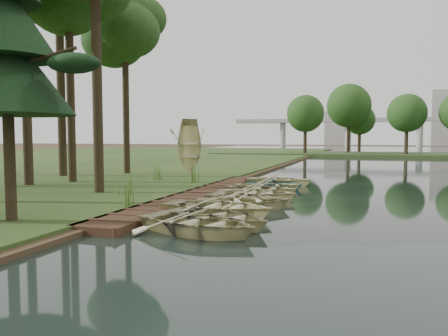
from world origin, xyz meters
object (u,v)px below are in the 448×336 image
(rowboat_2, at_px, (217,205))
(stored_rowboat, at_px, (189,170))
(rowboat_0, at_px, (197,220))
(rowboat_1, at_px, (217,214))
(pine_tree, at_px, (6,43))
(boardwalk, at_px, (198,196))

(rowboat_2, height_order, stored_rowboat, stored_rowboat)
(rowboat_2, bearing_deg, rowboat_0, -168.60)
(rowboat_0, relative_size, rowboat_1, 1.04)
(rowboat_2, bearing_deg, rowboat_1, -157.00)
(rowboat_0, relative_size, pine_tree, 0.46)
(boardwalk, bearing_deg, rowboat_1, -63.50)
(rowboat_1, distance_m, pine_tree, 7.87)
(boardwalk, relative_size, pine_tree, 1.95)
(rowboat_2, height_order, pine_tree, pine_tree)
(stored_rowboat, bearing_deg, rowboat_0, -116.73)
(rowboat_1, height_order, stored_rowboat, stored_rowboat)
(boardwalk, xyz_separation_m, rowboat_2, (2.32, -4.13, 0.30))
(boardwalk, relative_size, rowboat_2, 4.12)
(rowboat_1, xyz_separation_m, pine_tree, (-5.67, -2.15, 5.02))
(boardwalk, distance_m, rowboat_0, 7.26)
(rowboat_0, xyz_separation_m, rowboat_2, (-0.31, 2.64, 0.01))
(stored_rowboat, bearing_deg, rowboat_1, -114.30)
(rowboat_2, relative_size, pine_tree, 0.47)
(rowboat_1, bearing_deg, rowboat_0, -172.61)
(boardwalk, height_order, stored_rowboat, stored_rowboat)
(stored_rowboat, xyz_separation_m, pine_tree, (0.73, -15.25, 4.77))
(boardwalk, height_order, rowboat_1, rowboat_1)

